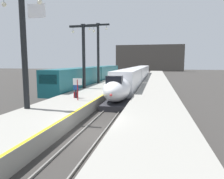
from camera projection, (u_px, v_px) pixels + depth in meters
name	position (u px, v px, depth m)	size (l,w,h in m)	color
ground_plane	(91.00, 134.00, 13.65)	(260.00, 260.00, 0.00)	#33302D
platform_left	(111.00, 85.00, 38.42)	(4.80, 110.00, 1.05)	gray
platform_right	(156.00, 86.00, 36.74)	(4.80, 110.00, 1.05)	gray
platform_left_safety_stripe	(123.00, 82.00, 37.88)	(0.20, 107.80, 0.01)	yellow
rail_main_left	(131.00, 86.00, 40.46)	(0.08, 110.00, 0.12)	slate
rail_main_right	(138.00, 87.00, 40.15)	(0.08, 110.00, 0.12)	slate
rail_secondary_left	(91.00, 85.00, 42.14)	(0.08, 110.00, 0.12)	slate
rail_secondary_right	(98.00, 86.00, 41.83)	(0.08, 110.00, 0.12)	slate
highspeed_train_main	(137.00, 75.00, 45.88)	(2.92, 56.22, 3.60)	silver
regional_train_adjacent	(94.00, 75.00, 41.58)	(2.85, 36.60, 3.80)	#145660
station_column_near	(24.00, 38.00, 15.84)	(4.00, 0.68, 8.96)	black
station_column_mid	(84.00, 50.00, 28.93)	(4.00, 0.68, 8.81)	black
station_column_far	(98.00, 48.00, 36.04)	(4.00, 0.68, 10.24)	black
passenger_near_edge	(76.00, 88.00, 21.26)	(0.53, 0.35, 1.69)	#23232D
rolling_suitcase	(76.00, 95.00, 21.45)	(0.40, 0.22, 0.98)	maroon
departure_info_board	(78.00, 85.00, 20.00)	(0.90, 0.10, 2.12)	maroon
terminus_back_wall	(149.00, 58.00, 111.66)	(36.00, 2.00, 14.00)	#4C4742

